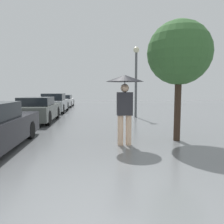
% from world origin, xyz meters
% --- Properties ---
extents(ground_plane, '(60.00, 60.00, 0.00)m').
position_xyz_m(ground_plane, '(0.00, 0.00, 0.00)').
color(ground_plane, slate).
extents(pedestrian, '(1.05, 1.05, 1.98)m').
position_xyz_m(pedestrian, '(0.54, 3.36, 1.53)').
color(pedestrian, beige).
rests_on(pedestrian, ground_plane).
extents(parked_car_second, '(1.67, 3.87, 1.22)m').
position_xyz_m(parked_car_second, '(-3.10, 8.33, 0.59)').
color(parked_car_second, '#4C514C').
rests_on(parked_car_second, ground_plane).
extents(parked_car_third, '(1.66, 3.99, 1.32)m').
position_xyz_m(parked_car_third, '(-3.14, 13.24, 0.62)').
color(parked_car_third, '#9EA3A8').
rests_on(parked_car_third, ground_plane).
extents(parked_car_farthest, '(1.75, 4.18, 1.10)m').
position_xyz_m(parked_car_farthest, '(-3.22, 18.51, 0.53)').
color(parked_car_farthest, silver).
rests_on(parked_car_farthest, ground_plane).
extents(tree, '(1.92, 1.92, 3.65)m').
position_xyz_m(tree, '(2.24, 3.80, 2.67)').
color(tree, '#38281E').
rests_on(tree, ground_plane).
extents(street_lamp, '(0.34, 0.34, 3.98)m').
position_xyz_m(street_lamp, '(2.09, 9.67, 2.58)').
color(street_lamp, '#515456').
rests_on(street_lamp, ground_plane).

